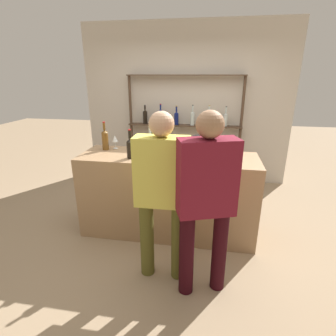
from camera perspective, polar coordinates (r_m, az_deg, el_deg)
ground_plane at (r=3.56m, az=0.00°, el=-13.24°), size 16.00×16.00×0.00m
bar_counter at (r=3.31m, az=0.00°, el=-5.82°), size 2.13×0.67×1.02m
back_wall at (r=4.93m, az=3.86°, el=13.47°), size 3.73×0.12×2.80m
back_shelf at (r=4.77m, az=3.43°, el=11.61°), size 2.04×0.18×1.93m
counter_bottle_0 at (r=3.03m, az=8.52°, el=4.47°), size 0.08×0.08×0.34m
counter_bottle_1 at (r=2.94m, az=-3.28°, el=4.43°), size 0.08×0.08×0.36m
counter_bottle_2 at (r=3.45m, az=-13.54°, el=6.16°), size 0.08×0.08×0.36m
counter_bottle_3 at (r=3.04m, az=-8.22°, el=4.43°), size 0.08×0.08×0.34m
counter_bottle_4 at (r=3.25m, az=-3.89°, el=5.72°), size 0.08×0.08×0.34m
wine_glass at (r=3.48m, az=-11.49°, el=6.22°), size 0.07×0.07×0.17m
ice_bucket at (r=3.20m, az=7.08°, el=5.01°), size 0.20×0.20×0.22m
customer_center at (r=2.39m, az=-1.30°, el=-4.46°), size 0.49×0.22×1.66m
customer_right at (r=2.22m, az=8.31°, el=-5.94°), size 0.52×0.36×1.69m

